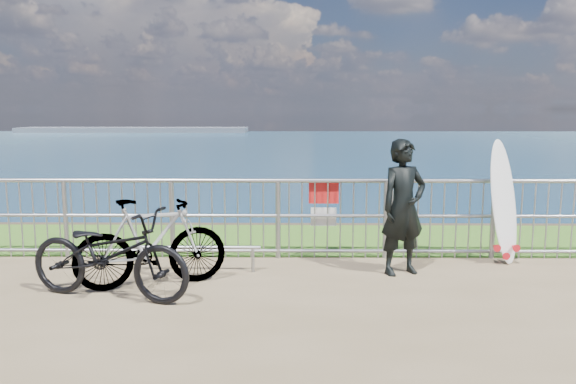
{
  "coord_description": "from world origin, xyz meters",
  "views": [
    {
      "loc": [
        -0.28,
        -6.12,
        2.08
      ],
      "look_at": [
        -0.36,
        1.2,
        1.0
      ],
      "focal_mm": 35.0,
      "sensor_mm": 36.0,
      "label": 1
    }
  ],
  "objects_px": {
    "bicycle_far": "(151,243)",
    "bicycle_near": "(109,254)",
    "surfer": "(403,207)",
    "surfboard": "(504,206)"
  },
  "relations": [
    {
      "from": "bicycle_far",
      "to": "bicycle_near",
      "type": "bearing_deg",
      "value": 119.39
    },
    {
      "from": "surfer",
      "to": "bicycle_near",
      "type": "xyz_separation_m",
      "value": [
        -3.42,
        -0.99,
        -0.35
      ]
    },
    {
      "from": "surfer",
      "to": "bicycle_near",
      "type": "bearing_deg",
      "value": 173.14
    },
    {
      "from": "surfboard",
      "to": "bicycle_near",
      "type": "height_order",
      "value": "surfboard"
    },
    {
      "from": "bicycle_near",
      "to": "bicycle_far",
      "type": "distance_m",
      "value": 0.55
    },
    {
      "from": "surfboard",
      "to": "bicycle_near",
      "type": "distance_m",
      "value": 5.14
    },
    {
      "from": "surfboard",
      "to": "bicycle_far",
      "type": "distance_m",
      "value": 4.68
    },
    {
      "from": "surfer",
      "to": "bicycle_near",
      "type": "relative_size",
      "value": 0.89
    },
    {
      "from": "surfboard",
      "to": "surfer",
      "type": "bearing_deg",
      "value": -158.93
    },
    {
      "from": "bicycle_near",
      "to": "bicycle_far",
      "type": "bearing_deg",
      "value": -25.18
    }
  ]
}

